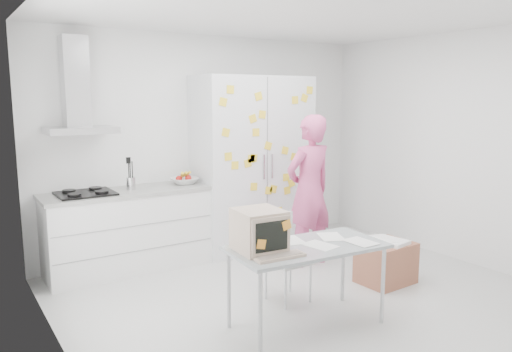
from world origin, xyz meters
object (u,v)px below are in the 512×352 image
person (309,191)px  chair (284,252)px  cardboard_box (386,262)px  desk (278,239)px

person → chair: size_ratio=2.11×
person → cardboard_box: size_ratio=3.13×
desk → cardboard_box: bearing=14.0°
person → chair: person is taller
chair → cardboard_box: 1.20m
cardboard_box → person: bearing=108.5°
chair → cardboard_box: bearing=-14.6°
chair → cardboard_box: chair is taller
person → desk: size_ratio=1.28×
desk → person: bearing=47.2°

